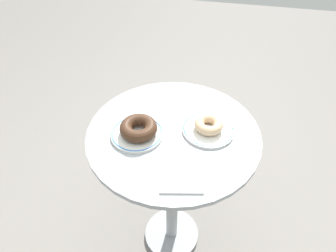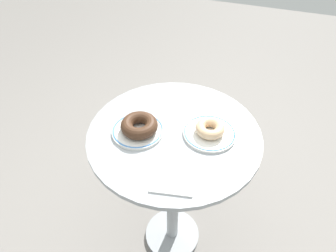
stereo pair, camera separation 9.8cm
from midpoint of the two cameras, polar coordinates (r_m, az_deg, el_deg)
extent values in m
cube|color=gray|center=(1.66, -1.11, -20.81)|extent=(7.00, 7.00, 0.02)
cylinder|color=#999EA3|center=(1.04, -1.66, -1.49)|extent=(0.62, 0.62, 0.02)
cylinder|color=#999EA3|center=(1.32, -1.34, -13.10)|extent=(0.06, 0.06, 0.72)
cylinder|color=#999EA3|center=(1.64, -1.12, -20.46)|extent=(0.28, 0.28, 0.03)
cylinder|color=white|center=(1.03, -8.83, -1.63)|extent=(0.18, 0.18, 0.01)
torus|color=#3D75BC|center=(1.02, -8.85, -1.50)|extent=(0.18, 0.18, 0.01)
cylinder|color=white|center=(1.03, 5.22, -0.82)|extent=(0.18, 0.18, 0.01)
torus|color=#3D75BC|center=(1.03, 5.23, -0.69)|extent=(0.18, 0.18, 0.01)
torus|color=#422819|center=(1.00, -8.61, -0.52)|extent=(0.18, 0.18, 0.04)
torus|color=#E0B789|center=(1.02, 5.30, 0.17)|extent=(0.13, 0.13, 0.03)
cube|color=white|center=(0.89, -0.57, -10.33)|extent=(0.15, 0.14, 0.01)
camera|label=1|loc=(0.05, -92.87, -2.64)|focal=31.02mm
camera|label=2|loc=(0.05, 87.13, 2.64)|focal=31.02mm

